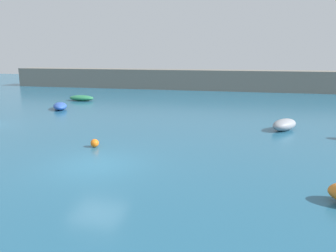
# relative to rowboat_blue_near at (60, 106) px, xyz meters

# --- Properties ---
(ground_plane) EXTENTS (120.00, 120.00, 0.20)m
(ground_plane) POSITION_rel_rowboat_blue_near_xyz_m (10.13, -13.48, -0.42)
(ground_plane) COLOR #235B7A
(harbor_breakwater) EXTENTS (57.61, 3.59, 2.81)m
(harbor_breakwater) POSITION_rel_rowboat_blue_near_xyz_m (10.13, 20.47, 1.09)
(harbor_breakwater) COLOR slate
(harbor_breakwater) RESTS_ON ground_plane
(rowboat_blue_near) EXTENTS (2.42, 2.88, 0.63)m
(rowboat_blue_near) POSITION_rel_rowboat_blue_near_xyz_m (0.00, 0.00, 0.00)
(rowboat_blue_near) COLOR #2D56B7
(rowboat_blue_near) RESTS_ON ground_plane
(rowboat_white_midwater) EXTENTS (2.82, 1.36, 0.60)m
(rowboat_white_midwater) POSITION_rel_rowboat_blue_near_xyz_m (-0.89, 5.73, -0.02)
(rowboat_white_midwater) COLOR #287A4C
(rowboat_white_midwater) RESTS_ON ground_plane
(dinghy_near_pier) EXTENTS (2.24, 2.59, 0.77)m
(dinghy_near_pier) POSITION_rel_rowboat_blue_near_xyz_m (19.27, -4.01, 0.07)
(dinghy_near_pier) COLOR gray
(dinghy_near_pier) RESTS_ON ground_plane
(mooring_buoy_orange) EXTENTS (0.45, 0.45, 0.45)m
(mooring_buoy_orange) POSITION_rel_rowboat_blue_near_xyz_m (8.74, -10.77, -0.09)
(mooring_buoy_orange) COLOR orange
(mooring_buoy_orange) RESTS_ON ground_plane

